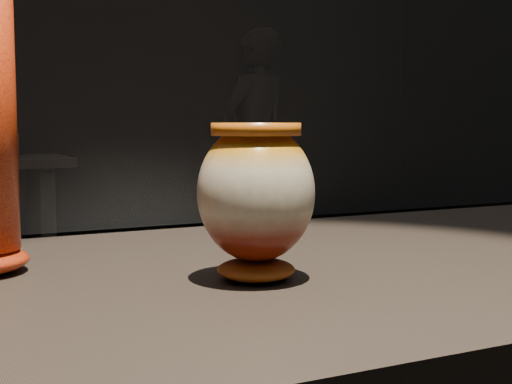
{
  "coord_description": "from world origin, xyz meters",
  "views": [
    {
      "loc": [
        -0.52,
        -0.87,
        1.1
      ],
      "look_at": [
        -0.13,
        -0.06,
        1.01
      ],
      "focal_mm": 50.0,
      "sensor_mm": 36.0,
      "label": 1
    }
  ],
  "objects": [
    {
      "name": "main_vase",
      "position": [
        -0.13,
        -0.06,
        1.01
      ],
      "size": [
        0.17,
        0.17,
        0.2
      ],
      "rotation": [
        0.0,
        0.0,
        0.18
      ],
      "color": "#691709",
      "rests_on": "display_plinth"
    },
    {
      "name": "back_vase_right",
      "position": [
        0.02,
        3.37,
        0.97
      ],
      "size": [
        0.06,
        0.06,
        0.13
      ],
      "primitive_type": "cylinder",
      "color": "#893A14",
      "rests_on": "back_shelf"
    },
    {
      "name": "visitor",
      "position": [
        1.98,
        4.25,
        0.91
      ],
      "size": [
        0.78,
        0.65,
        1.83
      ],
      "primitive_type": "imported",
      "rotation": [
        0.0,
        0.0,
        3.52
      ],
      "color": "black",
      "rests_on": "ground"
    }
  ]
}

